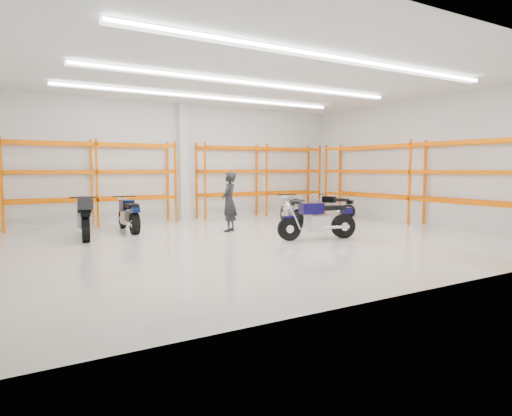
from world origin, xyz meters
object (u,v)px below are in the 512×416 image
motorcycle_back_a (85,218)px  standing_man (229,202)px  structural_column (183,162)px  motorcycle_main (321,220)px  motorcycle_back_c (292,211)px  motorcycle_back_b (129,215)px  motorcycle_back_d (334,207)px

motorcycle_back_a → standing_man: (4.22, -0.74, 0.34)m
motorcycle_back_a → structural_column: bearing=36.8°
motorcycle_main → motorcycle_back_c: (1.06, 2.85, -0.03)m
standing_man → structural_column: 4.16m
motorcycle_back_b → motorcycle_back_d: bearing=-1.4°
motorcycle_back_a → motorcycle_back_c: size_ratio=1.15×
motorcycle_back_c → motorcycle_back_d: size_ratio=1.18×
motorcycle_main → structural_column: (-1.37, 6.70, 1.71)m
standing_man → structural_column: bearing=-134.5°
structural_column → motorcycle_back_d: bearing=-25.1°
motorcycle_back_b → structural_column: size_ratio=0.50×
motorcycle_back_b → motorcycle_main: bearing=-46.1°
motorcycle_back_a → motorcycle_back_c: 6.76m
motorcycle_back_d → standing_man: (-5.56, -1.38, 0.50)m
standing_man → motorcycle_back_d: bearing=150.5°
motorcycle_main → motorcycle_back_c: motorcycle_main is taller
structural_column → motorcycle_back_b: bearing=-139.9°
motorcycle_back_b → motorcycle_back_c: bearing=-15.9°
motorcycle_back_a → motorcycle_back_b: size_ratio=1.09×
motorcycle_back_a → structural_column: 5.61m
motorcycle_back_b → motorcycle_back_d: (8.30, -0.21, -0.07)m
motorcycle_back_b → motorcycle_back_d: motorcycle_back_b is taller
motorcycle_main → motorcycle_back_d: bearing=45.1°
motorcycle_back_d → standing_man: size_ratio=0.95×
motorcycle_main → motorcycle_back_a: (-5.67, 3.49, 0.07)m
motorcycle_back_d → structural_column: bearing=154.9°
motorcycle_back_a → structural_column: (4.29, 3.21, 1.65)m
motorcycle_main → standing_man: 3.14m
motorcycle_back_b → standing_man: bearing=-30.2°
motorcycle_back_c → structural_column: 4.88m
motorcycle_back_b → motorcycle_back_a: bearing=-150.3°
motorcycle_back_c → motorcycle_back_d: (3.06, 1.29, -0.06)m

